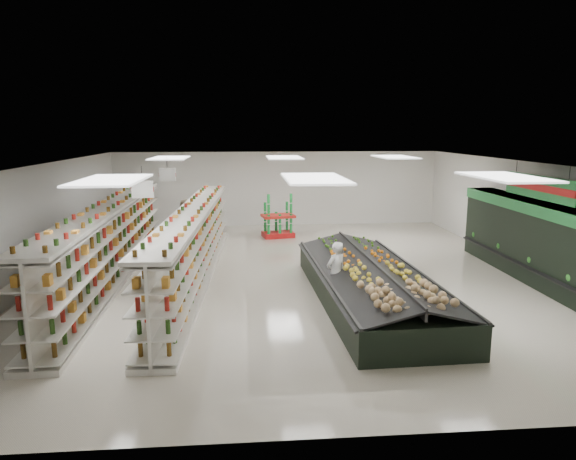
{
  "coord_description": "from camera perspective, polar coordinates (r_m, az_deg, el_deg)",
  "views": [
    {
      "loc": [
        -1.4,
        -14.23,
        4.12
      ],
      "look_at": [
        -0.14,
        0.76,
        1.18
      ],
      "focal_mm": 32.0,
      "sensor_mm": 36.0,
      "label": 1
    }
  ],
  "objects": [
    {
      "name": "wall_back",
      "position": [
        22.41,
        -1.21,
        4.61
      ],
      "size": [
        14.0,
        0.02,
        3.2
      ],
      "primitive_type": "cube",
      "color": "white",
      "rests_on": "floor"
    },
    {
      "name": "produce_island",
      "position": [
        12.67,
        9.17,
        -5.77
      ],
      "size": [
        2.81,
        7.17,
        1.06
      ],
      "rotation": [
        0.0,
        0.0,
        0.04
      ],
      "color": "black",
      "rests_on": "floor"
    },
    {
      "name": "hortifruti_banner",
      "position": [
        14.92,
        26.12,
        4.28
      ],
      "size": [
        0.12,
        3.2,
        0.95
      ],
      "color": "#217D37",
      "rests_on": "ceiling"
    },
    {
      "name": "shopper_background",
      "position": [
        17.25,
        -11.1,
        0.25
      ],
      "size": [
        0.59,
        0.94,
        1.89
      ],
      "primitive_type": "imported",
      "rotation": [
        0.0,
        0.0,
        1.6
      ],
      "color": "tan",
      "rests_on": "floor"
    },
    {
      "name": "aisle_sign_far",
      "position": [
        16.46,
        -13.26,
        6.0
      ],
      "size": [
        0.52,
        0.06,
        0.75
      ],
      "color": "white",
      "rests_on": "ceiling"
    },
    {
      "name": "gondola_left",
      "position": [
        15.15,
        -19.06,
        -1.61
      ],
      "size": [
        1.14,
        12.03,
        2.08
      ],
      "rotation": [
        0.0,
        0.0,
        0.02
      ],
      "color": "silver",
      "rests_on": "floor"
    },
    {
      "name": "floor",
      "position": [
        14.88,
        0.77,
        -5.02
      ],
      "size": [
        16.0,
        16.0,
        0.0
      ],
      "primitive_type": "plane",
      "color": "beige",
      "rests_on": "ground"
    },
    {
      "name": "produce_wall_case",
      "position": [
        15.27,
        26.59,
        -0.99
      ],
      "size": [
        0.93,
        8.0,
        2.2
      ],
      "color": "black",
      "rests_on": "floor"
    },
    {
      "name": "gondola_center",
      "position": [
        14.46,
        -10.31,
        -1.91
      ],
      "size": [
        1.34,
        11.57,
        2.0
      ],
      "rotation": [
        0.0,
        0.0,
        -0.04
      ],
      "color": "silver",
      "rests_on": "floor"
    },
    {
      "name": "wall_front",
      "position": [
        6.86,
        7.42,
        -10.59
      ],
      "size": [
        14.0,
        0.02,
        3.2
      ],
      "primitive_type": "cube",
      "color": "white",
      "rests_on": "floor"
    },
    {
      "name": "wall_left",
      "position": [
        15.5,
        -25.93,
        0.58
      ],
      "size": [
        0.02,
        16.0,
        3.2
      ],
      "primitive_type": "cube",
      "color": "white",
      "rests_on": "floor"
    },
    {
      "name": "aisle_sign_near",
      "position": [
        12.54,
        -15.87,
        4.37
      ],
      "size": [
        0.52,
        0.06,
        0.75
      ],
      "color": "white",
      "rests_on": "ceiling"
    },
    {
      "name": "wall_right",
      "position": [
        16.71,
        25.43,
        1.31
      ],
      "size": [
        0.02,
        16.0,
        3.2
      ],
      "primitive_type": "cube",
      "color": "white",
      "rests_on": "floor"
    },
    {
      "name": "soda_endcap",
      "position": [
        19.95,
        -1.12,
        1.37
      ],
      "size": [
        1.36,
        1.05,
        1.57
      ],
      "rotation": [
        0.0,
        0.0,
        0.19
      ],
      "color": "red",
      "rests_on": "floor"
    },
    {
      "name": "ceiling",
      "position": [
        14.33,
        0.81,
        7.38
      ],
      "size": [
        14.0,
        16.0,
        0.02
      ],
      "primitive_type": "cube",
      "color": "white",
      "rests_on": "wall_back"
    },
    {
      "name": "shopper_main",
      "position": [
        12.33,
        5.34,
        -4.78
      ],
      "size": [
        0.67,
        0.61,
        1.53
      ],
      "primitive_type": "imported",
      "rotation": [
        0.0,
        0.0,
        3.72
      ],
      "color": "white",
      "rests_on": "floor"
    }
  ]
}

